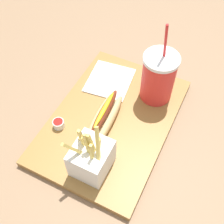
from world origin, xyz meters
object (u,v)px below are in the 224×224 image
at_px(fries_basket, 91,158).
at_px(hot_dog_1, 104,117).
at_px(soda_cup, 158,77).
at_px(ketchup_cup_1, 59,124).
at_px(napkin_stack, 110,80).

height_order(fries_basket, hot_dog_1, fries_basket).
height_order(soda_cup, hot_dog_1, soda_cup).
bearing_deg(ketchup_cup_1, hot_dog_1, -57.25).
bearing_deg(napkin_stack, hot_dog_1, -158.69).
bearing_deg(hot_dog_1, napkin_stack, 21.31).
xyz_separation_m(ketchup_cup_1, napkin_stack, (0.21, -0.05, -0.01)).
relative_size(hot_dog_1, ketchup_cup_1, 5.92).
xyz_separation_m(soda_cup, hot_dog_1, (-0.15, 0.09, -0.05)).
distance_m(fries_basket, napkin_stack, 0.29).
bearing_deg(ketchup_cup_1, soda_cup, -41.33).
bearing_deg(soda_cup, napkin_stack, 93.95).
relative_size(hot_dog_1, napkin_stack, 1.33).
relative_size(fries_basket, hot_dog_1, 0.87).
relative_size(ketchup_cup_1, napkin_stack, 0.22).
distance_m(soda_cup, fries_basket, 0.29).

